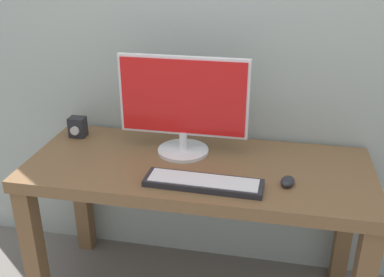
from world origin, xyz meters
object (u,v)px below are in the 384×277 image
Objects in this scene: monitor at (183,104)px; keyboard_primary at (203,183)px; audio_controller at (78,127)px; desk at (198,187)px; mouse at (288,181)px.

monitor is 1.21× the size of keyboard_primary.
monitor reaches higher than keyboard_primary.
monitor reaches higher than audio_controller.
monitor is at bearing -6.68° from audio_controller.
desk is at bearing -15.27° from audio_controller.
keyboard_primary is 0.79m from audio_controller.
mouse is (0.33, 0.07, 0.00)m from keyboard_primary.
mouse is at bearing -15.50° from audio_controller.
keyboard_primary is 4.79× the size of audio_controller.
keyboard_primary is (0.06, -0.18, 0.13)m from desk.
desk is at bearing 177.40° from mouse.
keyboard_primary is 5.86× the size of mouse.
mouse reaches higher than keyboard_primary.
mouse is 0.82× the size of audio_controller.
mouse is 1.07m from audio_controller.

